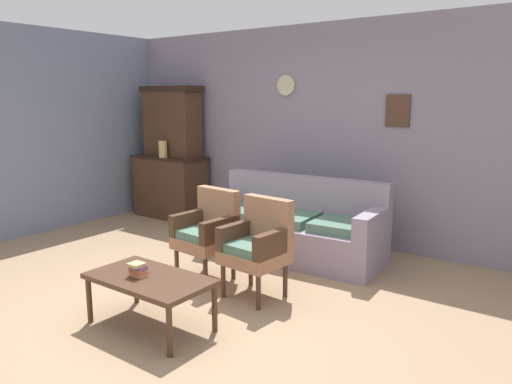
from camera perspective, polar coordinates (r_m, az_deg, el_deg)
The scene contains 10 objects.
ground_plane at distance 4.50m, azimuth -8.48°, elevation -12.78°, with size 7.68×7.68×0.00m, color #997A5B.
wall_back_with_decor at distance 6.28m, azimuth 8.35°, elevation 6.73°, with size 6.40×0.09×2.70m.
side_cabinet at distance 7.57m, azimuth -9.90°, elevation 0.64°, with size 1.16×0.55×0.93m.
cabinet_upper_hutch at distance 7.52m, azimuth -9.71°, elevation 8.13°, with size 0.99×0.38×1.03m.
vase_on_cabinet at distance 7.33m, azimuth -10.75°, elevation 4.91°, with size 0.13×0.13×0.25m, color tan.
floral_couch at distance 5.62m, azimuth 4.34°, elevation -4.30°, with size 2.10×0.94×0.90m.
armchair_near_cabinet at distance 4.94m, azimuth -5.59°, elevation -4.40°, with size 0.56×0.53×0.90m.
armchair_near_couch_end at distance 4.48m, azimuth 0.21°, elevation -5.96°, with size 0.56×0.53×0.90m.
coffee_table at distance 4.01m, azimuth -12.22°, elevation -10.16°, with size 1.00×0.56×0.42m.
book_stack_on_table at distance 4.00m, azimuth -13.53°, elevation -8.69°, with size 0.15×0.12×0.11m.
Camera 1 is at (2.93, -2.91, 1.80)m, focal length 34.50 mm.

